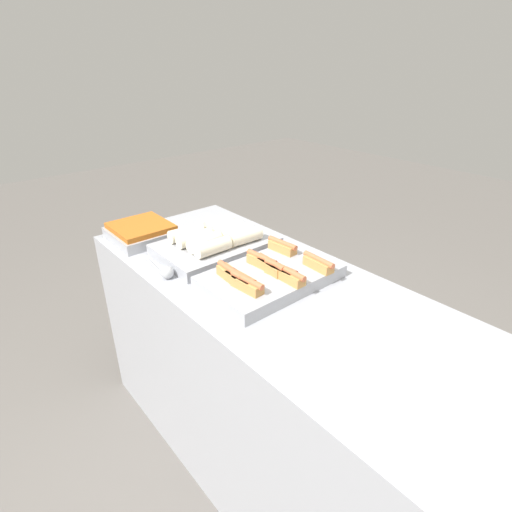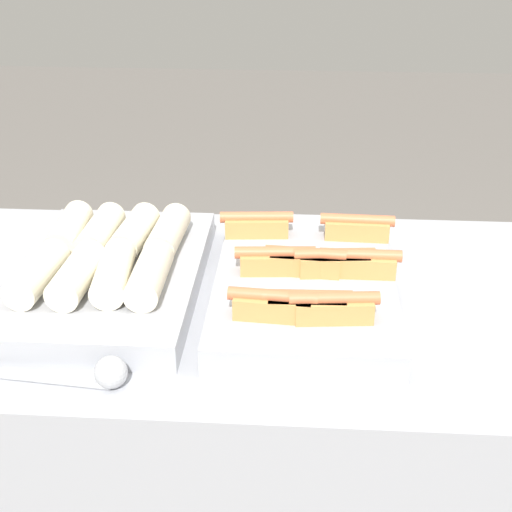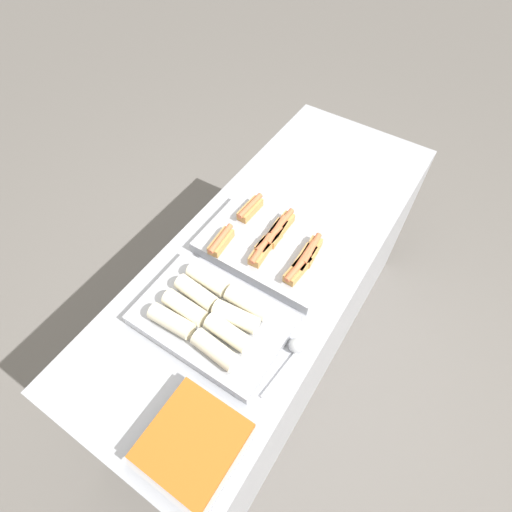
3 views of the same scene
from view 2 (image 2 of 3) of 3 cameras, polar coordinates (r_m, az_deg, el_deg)
name	(u,v)px [view 2 (image 2 of 3)]	position (r m, az deg, el deg)	size (l,w,h in m)	color
counter	(316,487)	(1.60, 4.80, -17.94)	(1.83, 0.71, 0.94)	#A8AAB2
tray_hotdogs	(306,280)	(1.29, 3.99, -1.94)	(0.34, 0.51, 0.10)	#A8AAB2
tray_wraps	(109,269)	(1.33, -11.71, -1.05)	(0.33, 0.50, 0.11)	#A8AAB2
serving_spoon_near	(102,373)	(1.10, -12.20, -9.16)	(0.22, 0.05, 0.05)	#B2B5BA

